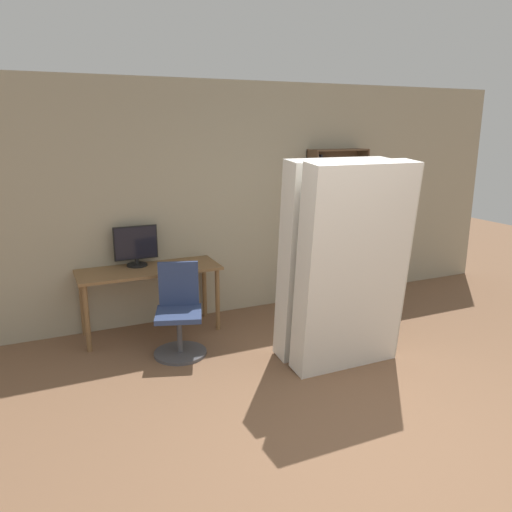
% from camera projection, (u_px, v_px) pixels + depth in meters
% --- Properties ---
extents(ground_plane, '(16.00, 16.00, 0.00)m').
position_uv_depth(ground_plane, '(385.00, 462.00, 3.36)').
color(ground_plane, brown).
extents(wall_back, '(8.00, 0.06, 2.70)m').
position_uv_depth(wall_back, '(220.00, 201.00, 5.80)').
color(wall_back, tan).
rests_on(wall_back, ground).
extents(desk, '(1.49, 0.57, 0.73)m').
position_uv_depth(desk, '(149.00, 277.00, 5.33)').
color(desk, brown).
rests_on(desk, ground).
extents(monitor, '(0.47, 0.22, 0.44)m').
position_uv_depth(monitor, '(136.00, 246.00, 5.35)').
color(monitor, black).
rests_on(monitor, desk).
extents(office_chair, '(0.55, 0.55, 0.90)m').
position_uv_depth(office_chair, '(179.00, 319.00, 4.92)').
color(office_chair, '#4C4C51').
rests_on(office_chair, ground).
extents(bookshelf, '(0.75, 0.26, 1.93)m').
position_uv_depth(bookshelf, '(328.00, 226.00, 6.35)').
color(bookshelf, brown).
rests_on(bookshelf, ground).
extents(mattress_near, '(1.05, 0.43, 1.92)m').
position_uv_depth(mattress_near, '(354.00, 269.00, 4.45)').
color(mattress_near, silver).
rests_on(mattress_near, ground).
extents(mattress_far, '(1.05, 0.42, 1.92)m').
position_uv_depth(mattress_far, '(333.00, 260.00, 4.76)').
color(mattress_far, silver).
rests_on(mattress_far, ground).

